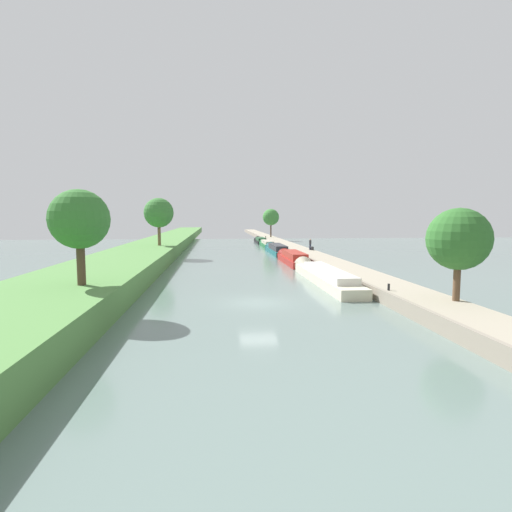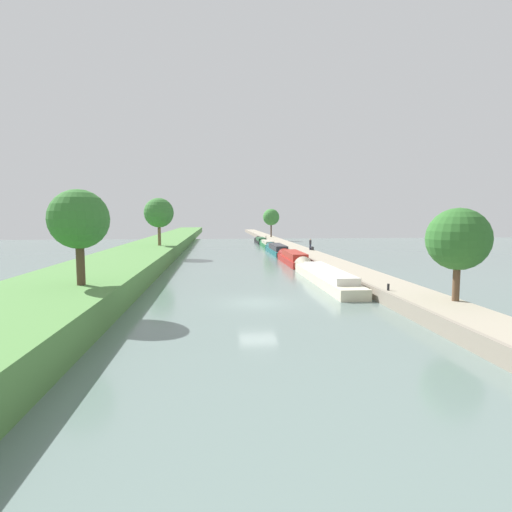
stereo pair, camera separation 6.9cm
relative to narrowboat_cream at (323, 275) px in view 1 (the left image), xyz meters
The scene contains 17 objects.
ground_plane 10.82m from the narrowboat_cream, 127.84° to the right, with size 160.00×160.00×0.00m, color slate.
left_grassy_bank 20.68m from the narrowboat_cream, 155.63° to the right, with size 7.90×260.00×1.73m.
right_towpath 9.15m from the narrowboat_cream, 68.85° to the right, with size 3.33×260.00×0.86m.
stone_quay 8.66m from the narrowboat_cream, 79.97° to the right, with size 0.25×260.00×0.91m.
narrowboat_cream is the anchor object (origin of this frame).
narrowboat_red 14.52m from the narrowboat_cream, 90.17° to the left, with size 2.16×12.19×2.18m.
narrowboat_teal 28.49m from the narrowboat_cream, 89.97° to the left, with size 2.15×13.74×2.16m.
narrowboat_green 42.12m from the narrowboat_cream, 89.79° to the left, with size 1.81×11.93×1.79m.
narrowboat_black 53.90m from the narrowboat_cream, 89.82° to the left, with size 1.96×10.76×1.88m.
tree_rightbank_near 14.32m from the narrowboat_cream, 71.30° to the right, with size 3.56×3.56×5.37m.
tree_rightbank_midnear 62.51m from the narrowboat_cream, 86.66° to the left, with size 3.93×3.93×6.74m.
tree_leftbank_downstream 20.86m from the narrowboat_cream, 148.42° to the right, with size 3.45×3.45×5.58m.
tree_leftbank_upstream 29.09m from the narrowboat_cream, 127.28° to the left, with size 4.08×4.08×6.58m.
person_walking 24.13m from the narrowboat_cream, 79.66° to the left, with size 0.34×0.34×1.66m.
mooring_bollard_near 9.67m from the narrowboat_cream, 78.46° to the right, with size 0.16×0.16×0.45m.
mooring_bollard_far 58.43m from the narrowboat_cream, 88.10° to the left, with size 0.16×0.16×0.45m.
park_bench 24.14m from the narrowboat_cream, 79.21° to the left, with size 0.44×1.50×0.47m.
Camera 1 is at (-2.75, -26.70, 5.72)m, focal length 28.77 mm.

